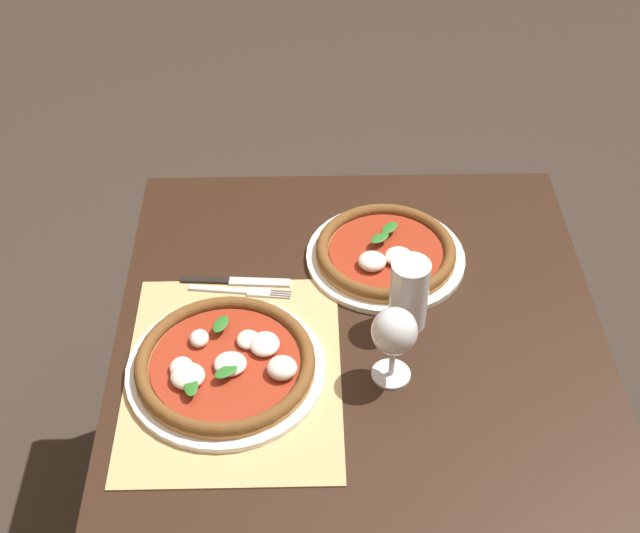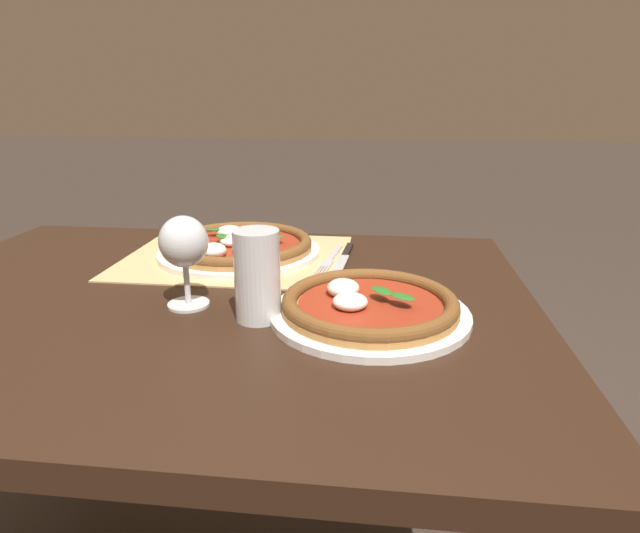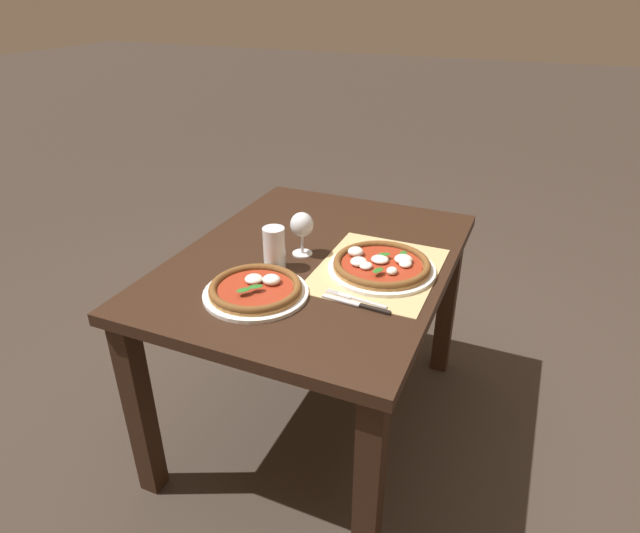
{
  "view_description": "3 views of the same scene",
  "coord_description": "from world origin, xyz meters",
  "px_view_note": "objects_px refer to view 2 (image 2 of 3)",
  "views": [
    {
      "loc": [
        1.03,
        -0.1,
        1.94
      ],
      "look_at": [
        -0.24,
        -0.07,
        0.78
      ],
      "focal_mm": 50.0,
      "sensor_mm": 36.0,
      "label": 1
    },
    {
      "loc": [
        -0.32,
        0.85,
        1.09
      ],
      "look_at": [
        -0.21,
        -0.06,
        0.78
      ],
      "focal_mm": 30.0,
      "sensor_mm": 36.0,
      "label": 2
    },
    {
      "loc": [
        -1.5,
        -0.67,
        1.58
      ],
      "look_at": [
        -0.23,
        -0.12,
        0.84
      ],
      "focal_mm": 30.0,
      "sensor_mm": 36.0,
      "label": 3
    }
  ],
  "objects_px": {
    "pint_glass": "(257,277)",
    "fork": "(330,259)",
    "knife": "(344,258)",
    "pizza_far": "(369,306)",
    "wine_glass": "(185,246)",
    "pizza_near": "(239,246)"
  },
  "relations": [
    {
      "from": "knife",
      "to": "fork",
      "type": "bearing_deg",
      "value": 21.8
    },
    {
      "from": "pizza_near",
      "to": "wine_glass",
      "type": "distance_m",
      "value": 0.3
    },
    {
      "from": "pizza_far",
      "to": "fork",
      "type": "relative_size",
      "value": 1.6
    },
    {
      "from": "pizza_near",
      "to": "pint_glass",
      "type": "bearing_deg",
      "value": 109.87
    },
    {
      "from": "wine_glass",
      "to": "pint_glass",
      "type": "relative_size",
      "value": 1.07
    },
    {
      "from": "fork",
      "to": "knife",
      "type": "relative_size",
      "value": 0.93
    },
    {
      "from": "pint_glass",
      "to": "knife",
      "type": "relative_size",
      "value": 0.67
    },
    {
      "from": "fork",
      "to": "pint_glass",
      "type": "bearing_deg",
      "value": 75.03
    },
    {
      "from": "wine_glass",
      "to": "fork",
      "type": "height_order",
      "value": "wine_glass"
    },
    {
      "from": "pint_glass",
      "to": "fork",
      "type": "relative_size",
      "value": 0.72
    },
    {
      "from": "pint_glass",
      "to": "pizza_far",
      "type": "bearing_deg",
      "value": -171.39
    },
    {
      "from": "pint_glass",
      "to": "pizza_near",
      "type": "bearing_deg",
      "value": -70.13
    },
    {
      "from": "fork",
      "to": "wine_glass",
      "type": "bearing_deg",
      "value": 52.27
    },
    {
      "from": "wine_glass",
      "to": "pint_glass",
      "type": "distance_m",
      "value": 0.14
    },
    {
      "from": "pizza_near",
      "to": "wine_glass",
      "type": "bearing_deg",
      "value": 88.15
    },
    {
      "from": "pint_glass",
      "to": "fork",
      "type": "height_order",
      "value": "pint_glass"
    },
    {
      "from": "pizza_near",
      "to": "wine_glass",
      "type": "relative_size",
      "value": 2.27
    },
    {
      "from": "pizza_near",
      "to": "pizza_far",
      "type": "bearing_deg",
      "value": 133.98
    },
    {
      "from": "pizza_far",
      "to": "wine_glass",
      "type": "relative_size",
      "value": 2.06
    },
    {
      "from": "pint_glass",
      "to": "fork",
      "type": "bearing_deg",
      "value": -104.97
    },
    {
      "from": "fork",
      "to": "knife",
      "type": "distance_m",
      "value": 0.03
    },
    {
      "from": "pizza_far",
      "to": "fork",
      "type": "bearing_deg",
      "value": -72.66
    }
  ]
}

